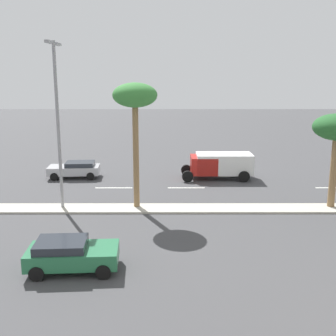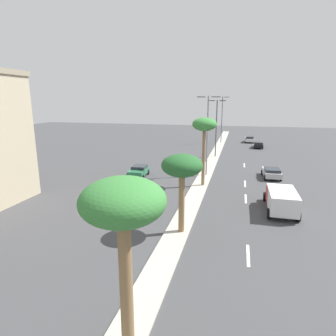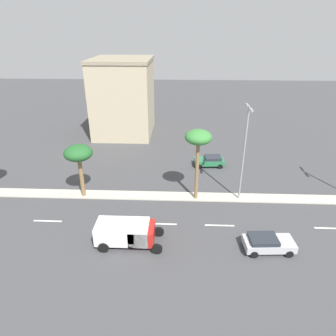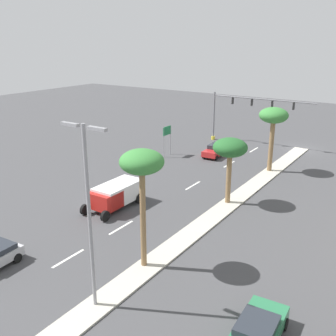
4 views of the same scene
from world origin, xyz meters
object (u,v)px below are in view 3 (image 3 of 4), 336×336
at_px(street_lamp_inboard, 244,147).
at_px(sedan_green_outboard, 210,161).
at_px(palm_tree_rear, 78,154).
at_px(box_truck, 128,232).
at_px(sedan_silver_mid, 268,243).
at_px(commercial_building, 124,97).
at_px(palm_tree_far, 198,140).

height_order(street_lamp_inboard, sedan_green_outboard, street_lamp_inboard).
bearing_deg(palm_tree_rear, box_truck, 38.97).
distance_m(street_lamp_inboard, sedan_silver_mid, 9.90).
height_order(commercial_building, palm_tree_far, commercial_building).
bearing_deg(sedan_silver_mid, palm_tree_rear, -114.18).
bearing_deg(box_truck, sedan_silver_mid, 88.44).
bearing_deg(commercial_building, box_truck, 10.24).
bearing_deg(palm_tree_far, street_lamp_inboard, 92.01).
height_order(street_lamp_inboard, box_truck, street_lamp_inboard).
distance_m(palm_tree_rear, sedan_silver_mid, 20.34).
bearing_deg(commercial_building, sedan_green_outboard, 45.29).
relative_size(sedan_green_outboard, sedan_silver_mid, 0.94).
bearing_deg(sedan_silver_mid, box_truck, -91.56).
height_order(palm_tree_rear, sedan_silver_mid, palm_tree_rear).
distance_m(street_lamp_inboard, box_truck, 14.30).
bearing_deg(sedan_green_outboard, palm_tree_far, -14.37).
distance_m(sedan_green_outboard, sedan_silver_mid, 17.17).
relative_size(palm_tree_far, sedan_green_outboard, 1.94).
bearing_deg(street_lamp_inboard, palm_tree_far, -87.99).
distance_m(palm_tree_far, sedan_green_outboard, 10.88).
relative_size(commercial_building, street_lamp_inboard, 1.23).
bearing_deg(palm_tree_far, box_truck, -38.12).
relative_size(palm_tree_rear, sedan_green_outboard, 1.48).
relative_size(commercial_building, box_truck, 2.18).
bearing_deg(commercial_building, street_lamp_inboard, 36.26).
relative_size(sedan_silver_mid, box_truck, 0.74).
bearing_deg(sedan_green_outboard, commercial_building, -134.71).
xyz_separation_m(palm_tree_rear, sedan_green_outboard, (-8.68, 14.67, -4.30)).
height_order(palm_tree_far, box_truck, palm_tree_far).
height_order(palm_tree_rear, street_lamp_inboard, street_lamp_inboard).
height_order(commercial_building, box_truck, commercial_building).
xyz_separation_m(commercial_building, palm_tree_rear, (22.33, -0.88, -1.23)).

